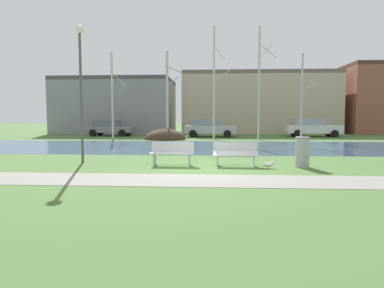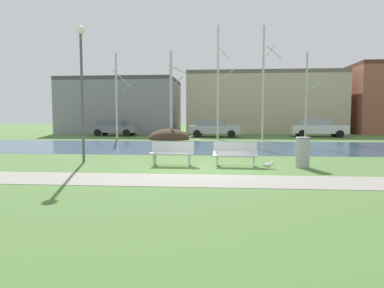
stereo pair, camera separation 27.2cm
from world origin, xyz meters
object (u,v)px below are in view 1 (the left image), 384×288
bench_left (172,153)px  parked_hatch_third_white (312,127)px  seagull (269,165)px  parked_van_nearest_grey (110,128)px  trash_bin (302,152)px  parked_sedan_second_silver (209,128)px  bench_right (235,153)px  streetlamp (80,71)px

bench_left → parked_hatch_third_white: parked_hatch_third_white is taller
seagull → bench_left: bearing=171.1°
seagull → parked_hatch_third_white: bearing=70.3°
parked_van_nearest_grey → parked_hatch_third_white: bearing=-0.3°
trash_bin → parked_sedan_second_silver: bearing=101.2°
seagull → parked_van_nearest_grey: parked_van_nearest_grey is taller
bench_left → parked_van_nearest_grey: 20.05m
bench_right → streetlamp: 6.70m
seagull → parked_hatch_third_white: 20.04m
trash_bin → parked_van_nearest_grey: parked_van_nearest_grey is taller
seagull → parked_sedan_second_silver: 18.24m
parked_van_nearest_grey → parked_sedan_second_silver: bearing=-5.3°
trash_bin → parked_sedan_second_silver: (-3.52, 17.73, 0.24)m
parked_sedan_second_silver → trash_bin: bearing=-78.8°
bench_right → parked_van_nearest_grey: parked_van_nearest_grey is taller
streetlamp → parked_sedan_second_silver: streetlamp is taller
parked_van_nearest_grey → parked_sedan_second_silver: size_ratio=0.92×
bench_right → trash_bin: 2.37m
trash_bin → streetlamp: bearing=174.8°
trash_bin → streetlamp: (-8.30, 0.75, 2.98)m
bench_right → seagull: size_ratio=3.75×
bench_left → parked_van_nearest_grey: bearing=113.5°
bench_right → parked_sedan_second_silver: 17.58m
parked_van_nearest_grey → parked_sedan_second_silver: (9.15, -0.86, 0.04)m
trash_bin → seagull: (-1.24, -0.35, -0.43)m
parked_van_nearest_grey → seagull: bearing=-58.9°
bench_right → parked_sedan_second_silver: parked_sedan_second_silver is taller
seagull → streetlamp: 7.91m
bench_right → seagull: bench_right is taller
parked_hatch_third_white → bench_left: bearing=-119.2°
seagull → streetlamp: size_ratio=0.08×
seagull → parked_sedan_second_silver: size_ratio=0.10×
trash_bin → parked_van_nearest_grey: 22.49m
bench_left → parked_van_nearest_grey: (-7.99, 18.39, 0.28)m
seagull → streetlamp: streetlamp is taller
bench_right → seagull: bearing=-25.8°
bench_right → streetlamp: bearing=174.6°
parked_van_nearest_grey → streetlamp: bearing=-76.2°
bench_left → parked_hatch_third_white: (10.22, 18.31, 0.36)m
trash_bin → bench_left: bearing=177.7°
bench_left → streetlamp: size_ratio=0.31×
streetlamp → parked_sedan_second_silver: size_ratio=1.18×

